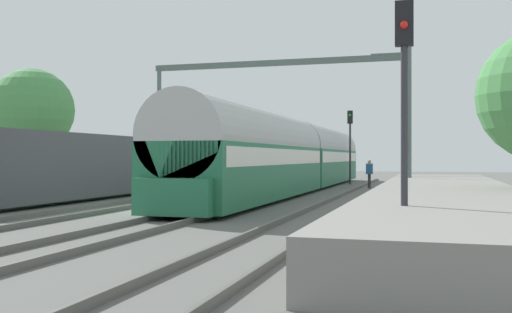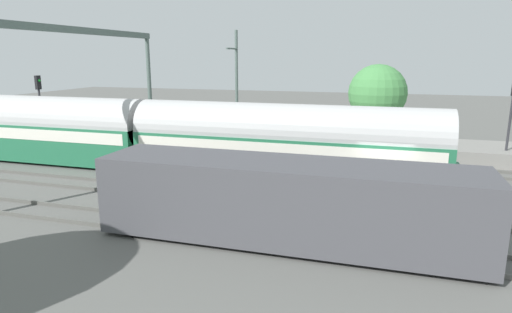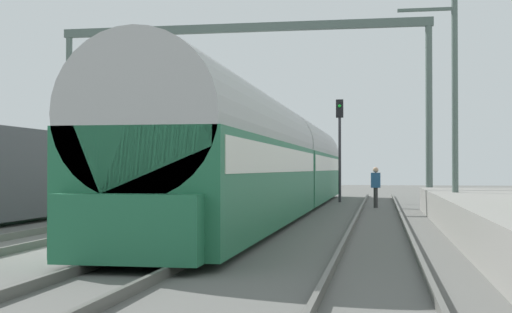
{
  "view_description": "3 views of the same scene",
  "coord_description": "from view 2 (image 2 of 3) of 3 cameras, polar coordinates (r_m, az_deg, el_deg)",
  "views": [
    {
      "loc": [
        9.1,
        -19.0,
        1.87
      ],
      "look_at": [
        1.94,
        5.4,
        1.9
      ],
      "focal_mm": 41.42,
      "sensor_mm": 36.0,
      "label": 1
    },
    {
      "loc": [
        -19.69,
        0.1,
        6.32
      ],
      "look_at": [
        0.3,
        6.08,
        1.52
      ],
      "focal_mm": 30.62,
      "sensor_mm": 36.0,
      "label": 2
    },
    {
      "loc": [
        5.87,
        -14.02,
        1.65
      ],
      "look_at": [
        0.97,
        14.28,
        2.14
      ],
      "focal_mm": 50.69,
      "sensor_mm": 36.0,
      "label": 3
    }
  ],
  "objects": [
    {
      "name": "catenary_gantry",
      "position": [
        25.41,
        -22.98,
        10.95
      ],
      "size": [
        16.03,
        0.28,
        7.86
      ],
      "color": "#52635D",
      "rests_on": "ground"
    },
    {
      "name": "ground",
      "position": [
        20.68,
        16.19,
        -5.38
      ],
      "size": [
        120.0,
        120.0,
        0.0
      ],
      "primitive_type": "plane",
      "color": "#5C5C59"
    },
    {
      "name": "railway_signal_near",
      "position": [
        29.32,
        30.38,
        5.08
      ],
      "size": [
        0.36,
        0.3,
        5.0
      ],
      "color": "#2D2D33",
      "rests_on": "ground"
    },
    {
      "name": "track_far_west",
      "position": [
        15.21,
        15.87,
        -11.79
      ],
      "size": [
        1.52,
        60.0,
        0.16
      ],
      "color": "#585752",
      "rests_on": "ground"
    },
    {
      "name": "track_west",
      "position": [
        18.82,
        16.11,
        -6.95
      ],
      "size": [
        1.52,
        60.0,
        0.16
      ],
      "color": "#585752",
      "rests_on": "ground"
    },
    {
      "name": "person_crossing",
      "position": [
        30.95,
        -16.92,
        2.55
      ],
      "size": [
        0.41,
        0.25,
        1.73
      ],
      "rotation": [
        0.0,
        0.0,
        0.02
      ],
      "color": "#303030",
      "rests_on": "ground"
    },
    {
      "name": "passenger_train",
      "position": [
        25.63,
        -14.27,
        2.79
      ],
      "size": [
        2.93,
        32.85,
        3.82
      ],
      "color": "#236B47",
      "rests_on": "ground"
    },
    {
      "name": "railway_signal_far",
      "position": [
        32.32,
        -26.35,
        6.2
      ],
      "size": [
        0.36,
        0.3,
        5.1
      ],
      "color": "#2D2D33",
      "rests_on": "ground"
    },
    {
      "name": "platform",
      "position": [
        29.96,
        12.7,
        1.34
      ],
      "size": [
        4.4,
        28.0,
        0.9
      ],
      "color": "gray",
      "rests_on": "ground"
    },
    {
      "name": "tree_east_background",
      "position": [
        32.31,
        15.58,
        7.93
      ],
      "size": [
        4.09,
        4.09,
        5.81
      ],
      "color": "#4C3826",
      "rests_on": "ground"
    },
    {
      "name": "catenary_pole_east_mid",
      "position": [
        29.57,
        -2.57,
        8.73
      ],
      "size": [
        1.9,
        0.2,
        8.0
      ],
      "color": "#52635D",
      "rests_on": "ground"
    },
    {
      "name": "track_east",
      "position": [
        22.51,
        16.28,
        -3.68
      ],
      "size": [
        1.52,
        60.0,
        0.16
      ],
      "color": "#585752",
      "rests_on": "ground"
    },
    {
      "name": "track_far_east",
      "position": [
        26.25,
        16.39,
        -1.33
      ],
      "size": [
        1.52,
        60.0,
        0.16
      ],
      "color": "#585752",
      "rests_on": "ground"
    },
    {
      "name": "freight_car",
      "position": [
        15.02,
        3.96,
        -5.92
      ],
      "size": [
        2.8,
        13.0,
        2.7
      ],
      "color": "#47474C",
      "rests_on": "ground"
    }
  ]
}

